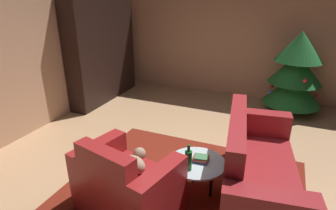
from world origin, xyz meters
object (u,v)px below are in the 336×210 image
at_px(couch_red, 256,174).
at_px(bookshelf_unit, 107,49).
at_px(book_stack_on_table, 201,159).
at_px(bottle_on_table, 188,160).
at_px(coffee_table, 197,165).
at_px(decorated_tree, 296,72).
at_px(armchair_red, 126,185).

bearing_deg(couch_red, bookshelf_unit, 146.94).
distance_m(book_stack_on_table, bottle_on_table, 0.23).
relative_size(bookshelf_unit, couch_red, 1.13).
relative_size(couch_red, bottle_on_table, 6.32).
distance_m(coffee_table, decorated_tree, 3.08).
bearing_deg(coffee_table, book_stack_on_table, 43.90).
height_order(couch_red, bottle_on_table, couch_red).
height_order(armchair_red, bottle_on_table, armchair_red).
bearing_deg(couch_red, coffee_table, -167.62).
xyz_separation_m(bookshelf_unit, bottle_on_table, (2.64, -2.45, -0.51)).
xyz_separation_m(bookshelf_unit, decorated_tree, (3.63, 0.62, -0.25)).
xyz_separation_m(bookshelf_unit, couch_red, (3.30, -2.15, -0.70)).
height_order(couch_red, coffee_table, couch_red).
relative_size(book_stack_on_table, bottle_on_table, 0.61).
relative_size(couch_red, book_stack_on_table, 10.31).
bearing_deg(decorated_tree, couch_red, -96.78).
xyz_separation_m(armchair_red, couch_red, (1.19, 0.68, 0.02)).
distance_m(couch_red, coffee_table, 0.63).
bearing_deg(coffee_table, bookshelf_unit, 139.63).
relative_size(armchair_red, couch_red, 0.61).
bearing_deg(bookshelf_unit, bottle_on_table, -42.87).
relative_size(couch_red, coffee_table, 2.91).
height_order(couch_red, decorated_tree, decorated_tree).
xyz_separation_m(book_stack_on_table, decorated_tree, (0.91, 2.87, 0.35)).
height_order(bookshelf_unit, couch_red, bookshelf_unit).
relative_size(bottle_on_table, decorated_tree, 0.19).
relative_size(coffee_table, bottle_on_table, 2.17).
bearing_deg(armchair_red, couch_red, 29.78).
bearing_deg(decorated_tree, bottle_on_table, -107.80).
relative_size(bookshelf_unit, bottle_on_table, 7.15).
height_order(armchair_red, decorated_tree, decorated_tree).
xyz_separation_m(bookshelf_unit, book_stack_on_table, (2.72, -2.25, -0.60)).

